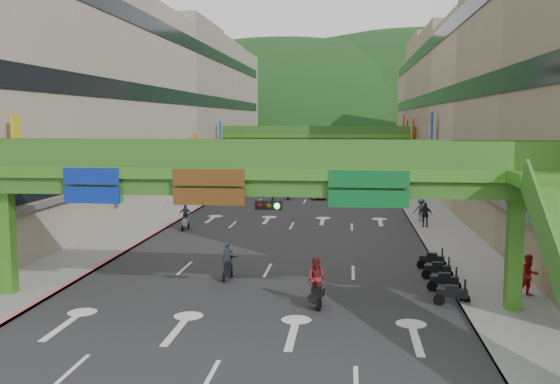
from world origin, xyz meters
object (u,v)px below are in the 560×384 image
(overpass_near, at_px, (269,186))
(pedestrian_red, at_px, (529,279))
(scooter_rider_near, at_px, (228,263))
(scooter_rider_mid, at_px, (317,281))
(car_yellow, at_px, (318,192))
(car_silver, at_px, (256,179))

(overpass_near, relative_size, pedestrian_red, 14.89)
(scooter_rider_near, bearing_deg, pedestrian_red, -7.93)
(scooter_rider_near, relative_size, scooter_rider_mid, 0.86)
(pedestrian_red, bearing_deg, overpass_near, 173.82)
(overpass_near, bearing_deg, pedestrian_red, 13.08)
(car_yellow, bearing_deg, car_silver, 117.99)
(car_yellow, bearing_deg, overpass_near, -96.10)
(car_silver, xyz_separation_m, car_yellow, (8.11, -12.09, -0.12))
(car_silver, relative_size, pedestrian_red, 2.49)
(scooter_rider_near, xyz_separation_m, pedestrian_red, (13.94, -1.94, 0.09))
(scooter_rider_near, relative_size, pedestrian_red, 0.99)
(scooter_rider_mid, relative_size, pedestrian_red, 1.15)
(scooter_rider_near, height_order, car_silver, scooter_rider_near)
(car_silver, bearing_deg, overpass_near, -78.23)
(overpass_near, bearing_deg, scooter_rider_mid, 12.38)
(scooter_rider_near, relative_size, car_yellow, 0.48)
(scooter_rider_near, bearing_deg, overpass_near, -59.63)
(scooter_rider_mid, bearing_deg, scooter_rider_near, 138.50)
(scooter_rider_near, xyz_separation_m, scooter_rider_mid, (4.66, -4.12, 0.28))
(scooter_rider_near, height_order, car_yellow, scooter_rider_near)
(car_silver, distance_m, car_yellow, 14.56)
(car_yellow, xyz_separation_m, pedestrian_red, (11.09, -34.83, 0.29))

